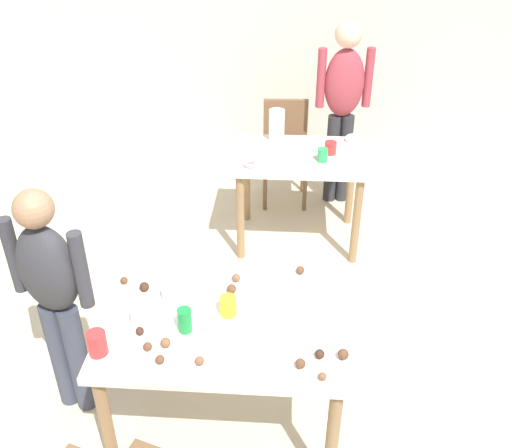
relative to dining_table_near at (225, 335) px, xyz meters
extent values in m
plane|color=beige|center=(0.08, 0.03, -0.65)|extent=(6.40, 6.40, 0.00)
cube|color=beige|center=(0.08, 3.23, 0.65)|extent=(6.40, 0.10, 2.60)
cube|color=silver|center=(0.00, 0.00, 0.08)|extent=(1.16, 0.82, 0.04)
cylinder|color=olive|center=(-0.52, -0.35, -0.30)|extent=(0.06, 0.06, 0.71)
cylinder|color=olive|center=(0.52, -0.35, -0.30)|extent=(0.06, 0.06, 0.71)
cylinder|color=olive|center=(-0.52, 0.35, -0.30)|extent=(0.06, 0.06, 0.71)
cylinder|color=olive|center=(0.52, 0.35, -0.30)|extent=(0.06, 0.06, 0.71)
cube|color=silver|center=(0.35, 1.83, 0.08)|extent=(0.97, 0.68, 0.04)
cylinder|color=olive|center=(-0.07, 1.55, -0.30)|extent=(0.06, 0.06, 0.71)
cylinder|color=olive|center=(0.78, 1.55, -0.30)|extent=(0.06, 0.06, 0.71)
cylinder|color=olive|center=(-0.07, 2.11, -0.30)|extent=(0.06, 0.06, 0.71)
cylinder|color=olive|center=(0.78, 2.11, -0.30)|extent=(0.06, 0.06, 0.71)
cube|color=brown|center=(0.24, 2.45, -0.22)|extent=(0.42, 0.42, 0.04)
cube|color=brown|center=(0.23, 2.63, 0.01)|extent=(0.38, 0.06, 0.42)
cylinder|color=brown|center=(0.42, 2.28, -0.45)|extent=(0.04, 0.04, 0.41)
cylinder|color=brown|center=(0.08, 2.27, -0.45)|extent=(0.04, 0.04, 0.41)
cylinder|color=brown|center=(0.40, 2.62, -0.45)|extent=(0.04, 0.04, 0.41)
cylinder|color=brown|center=(0.06, 2.61, -0.45)|extent=(0.04, 0.04, 0.41)
cylinder|color=#383D4C|center=(-0.91, 0.11, -0.31)|extent=(0.11, 0.11, 0.69)
cylinder|color=#383D4C|center=(-0.81, 0.08, -0.31)|extent=(0.11, 0.11, 0.69)
ellipsoid|color=#333338|center=(-0.86, 0.10, 0.28)|extent=(0.36, 0.27, 0.49)
sphere|color=#997051|center=(-0.86, 0.10, 0.62)|extent=(0.19, 0.19, 0.19)
cylinder|color=#333338|center=(-1.04, 0.15, 0.32)|extent=(0.09, 0.09, 0.41)
cylinder|color=#333338|center=(-0.67, 0.05, 0.32)|extent=(0.09, 0.09, 0.41)
cylinder|color=#28282D|center=(0.75, 2.50, -0.26)|extent=(0.11, 0.11, 0.79)
cylinder|color=#28282D|center=(0.64, 2.49, -0.26)|extent=(0.11, 0.11, 0.79)
ellipsoid|color=#9E3842|center=(0.69, 2.49, 0.42)|extent=(0.34, 0.23, 0.56)
sphere|color=beige|center=(0.69, 2.49, 0.80)|extent=(0.21, 0.21, 0.21)
cylinder|color=#9E3842|center=(0.88, 2.51, 0.46)|extent=(0.08, 0.08, 0.48)
cylinder|color=#9E3842|center=(0.50, 2.47, 0.46)|extent=(0.08, 0.08, 0.48)
cylinder|color=white|center=(-0.24, 0.15, 0.13)|extent=(0.18, 0.18, 0.07)
cylinder|color=#198438|center=(-0.17, -0.09, 0.16)|extent=(0.07, 0.07, 0.12)
cube|color=silver|center=(0.41, -0.07, 0.10)|extent=(0.17, 0.02, 0.01)
cylinder|color=red|center=(-0.53, -0.25, 0.16)|extent=(0.09, 0.09, 0.11)
cylinder|color=white|center=(-0.39, -0.05, 0.14)|extent=(0.09, 0.09, 0.09)
cylinder|color=yellow|center=(0.01, 0.04, 0.15)|extent=(0.08, 0.08, 0.10)
sphere|color=brown|center=(0.03, 0.29, 0.12)|extent=(0.04, 0.04, 0.04)
sphere|color=brown|center=(-0.24, -0.20, 0.12)|extent=(0.05, 0.05, 0.05)
sphere|color=brown|center=(-0.07, -0.29, 0.12)|extent=(0.04, 0.04, 0.04)
sphere|color=brown|center=(0.54, -0.22, 0.12)|extent=(0.05, 0.05, 0.05)
sphere|color=brown|center=(0.45, -0.34, 0.12)|extent=(0.04, 0.04, 0.04)
sphere|color=#3D2319|center=(-0.38, -0.13, 0.12)|extent=(0.04, 0.04, 0.04)
sphere|color=brown|center=(-0.32, -0.22, 0.12)|extent=(0.04, 0.04, 0.04)
sphere|color=brown|center=(-0.25, -0.30, 0.12)|extent=(0.04, 0.04, 0.04)
sphere|color=brown|center=(0.36, 0.38, 0.12)|extent=(0.04, 0.04, 0.04)
sphere|color=brown|center=(-0.54, 0.24, 0.12)|extent=(0.04, 0.04, 0.04)
sphere|color=#3D2319|center=(0.44, -0.22, 0.12)|extent=(0.04, 0.04, 0.04)
sphere|color=brown|center=(0.36, -0.28, 0.12)|extent=(0.05, 0.05, 0.05)
sphere|color=brown|center=(0.01, 0.20, 0.12)|extent=(0.05, 0.05, 0.05)
sphere|color=#3D2319|center=(-0.43, 0.19, 0.12)|extent=(0.05, 0.05, 0.05)
cylinder|color=white|center=(0.17, 2.07, 0.22)|extent=(0.12, 0.12, 0.24)
cylinder|color=green|center=(0.51, 1.72, 0.15)|extent=(0.08, 0.08, 0.10)
cylinder|color=red|center=(0.57, 1.85, 0.15)|extent=(0.09, 0.09, 0.09)
torus|color=white|center=(0.14, 1.87, 0.12)|extent=(0.13, 0.13, 0.04)
torus|color=pink|center=(0.00, 1.61, 0.12)|extent=(0.11, 0.11, 0.03)
torus|color=white|center=(0.76, 2.09, 0.12)|extent=(0.13, 0.13, 0.04)
torus|color=white|center=(0.17, 1.62, 0.12)|extent=(0.11, 0.11, 0.03)
camera|label=1|loc=(0.29, -2.05, 1.95)|focal=40.57mm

